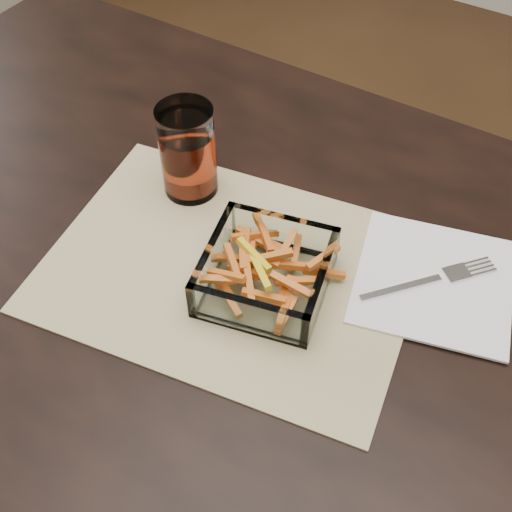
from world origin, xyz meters
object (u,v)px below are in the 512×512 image
(glass_bowl, at_px, (266,274))
(fork, at_px, (433,279))
(dining_table, at_px, (287,353))
(tumbler, at_px, (188,154))

(glass_bowl, distance_m, fork, 0.20)
(dining_table, height_order, glass_bowl, glass_bowl)
(glass_bowl, bearing_deg, fork, 33.19)
(dining_table, height_order, tumbler, tumbler)
(glass_bowl, xyz_separation_m, tumbler, (-0.18, 0.10, 0.04))
(glass_bowl, bearing_deg, dining_table, -22.30)
(fork, bearing_deg, glass_bowl, -106.11)
(glass_bowl, height_order, tumbler, tumbler)
(glass_bowl, distance_m, tumbler, 0.20)
(glass_bowl, relative_size, tumbler, 1.31)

